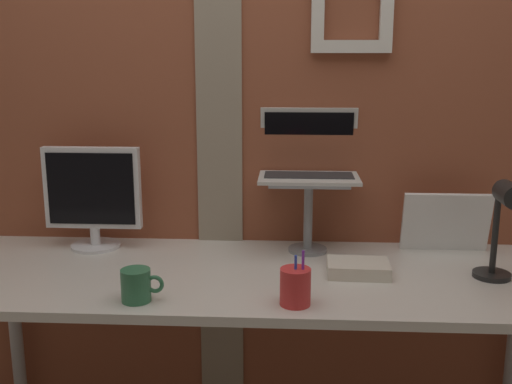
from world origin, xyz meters
The scene contains 10 objects.
brick_wall_back centered at (0.00, 0.41, 1.16)m, with size 3.68×0.16×2.33m.
desk centered at (0.03, 0.00, 0.68)m, with size 2.07×0.71×0.75m.
monitor centered at (-0.58, 0.23, 0.96)m, with size 0.35×0.18×0.38m.
laptop_stand centered at (0.21, 0.23, 0.93)m, with size 0.28×0.22×0.27m.
laptop centered at (0.21, 0.30, 1.09)m, with size 0.36×0.26×0.25m.
whiteboard_panel centered at (0.71, 0.26, 0.86)m, with size 0.31×0.02×0.23m, color white.
desk_lamp centered at (0.80, -0.06, 0.96)m, with size 0.12×0.20×0.33m.
pen_cup centered at (0.16, -0.26, 0.81)m, with size 0.09×0.09×0.16m.
coffee_mug centered at (-0.30, -0.26, 0.80)m, with size 0.13×0.09×0.10m.
paper_clutter_stack centered at (0.37, 0.00, 0.77)m, with size 0.20×0.14×0.04m, color silver.
Camera 1 is at (0.14, -1.91, 1.46)m, focal length 43.13 mm.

